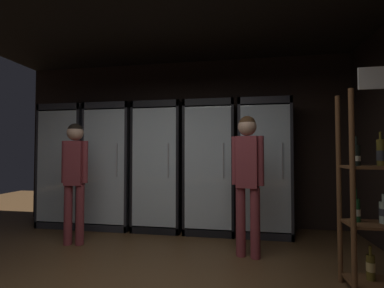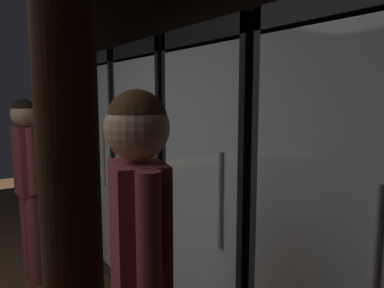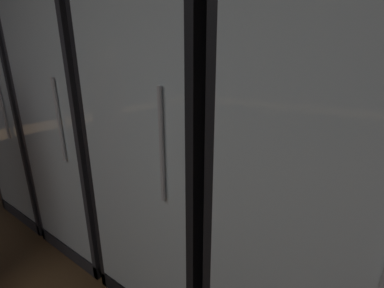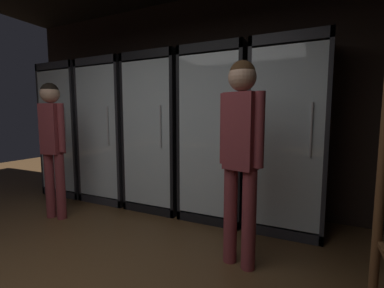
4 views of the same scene
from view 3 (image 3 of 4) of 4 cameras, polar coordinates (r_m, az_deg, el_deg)
The scene contains 5 objects.
wall_back at distance 1.58m, azimuth 16.89°, elevation 15.11°, with size 6.00×0.06×2.80m, color black.
cooler_far_left at distance 2.85m, azimuth -29.43°, elevation 6.30°, with size 0.76×0.67×2.01m.
cooler_left at distance 2.16m, azimuth -20.04°, elevation 4.21°, with size 0.76×0.67×2.01m.
cooler_center at distance 1.57m, azimuth -3.02°, elevation 0.31°, with size 0.76×0.67×2.01m.
cooler_right at distance 1.26m, azimuth 27.07°, elevation -6.43°, with size 0.76×0.67×2.01m.
Camera 3 is at (0.53, 1.54, 1.46)m, focal length 24.88 mm.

